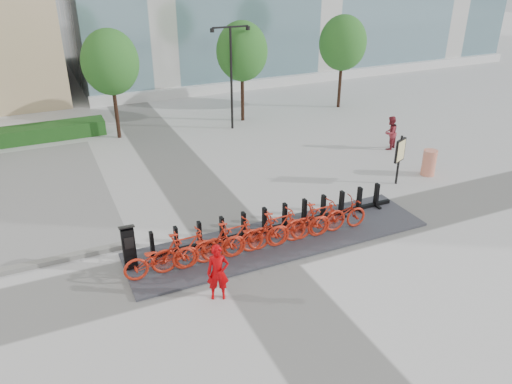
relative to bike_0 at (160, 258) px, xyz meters
name	(u,v)px	position (x,y,z in m)	size (l,w,h in m)	color
ground	(246,254)	(2.60, 0.05, -0.61)	(120.00, 120.00, 0.00)	silver
hedge_b	(40,133)	(-2.40, 13.25, -0.26)	(6.00, 1.20, 0.70)	#184B17
tree_1	(110,62)	(1.10, 12.05, 2.98)	(2.60, 2.60, 5.10)	#371D14
tree_2	(242,51)	(7.60, 12.05, 2.98)	(2.60, 2.60, 5.10)	#371D14
tree_3	(343,43)	(13.60, 12.05, 2.98)	(2.60, 2.60, 5.10)	#371D14
streetlamp	(231,66)	(6.60, 11.05, 2.52)	(2.00, 0.20, 5.00)	black
dock_pad	(281,239)	(3.90, 0.35, -0.57)	(9.60, 2.40, 0.08)	#33343B
dock_rail_posts	(276,219)	(3.96, 0.82, -0.11)	(8.02, 0.50, 0.85)	black
bike_0	(160,258)	(0.00, 0.00, 0.00)	(0.71, 2.03, 1.06)	#AC210F
bike_1	(185,250)	(0.72, 0.00, 0.06)	(0.56, 1.97, 1.18)	#AC210F
bike_2	(210,246)	(1.44, 0.00, 0.00)	(0.71, 2.03, 1.06)	#AC210F
bike_3	(233,239)	(2.16, 0.00, 0.06)	(0.56, 1.97, 1.18)	#AC210F
bike_4	(256,235)	(2.88, 0.00, 0.00)	(0.71, 2.03, 1.06)	#AC210F
bike_5	(277,228)	(3.60, 0.00, 0.06)	(0.56, 1.97, 1.18)	#AC210F
bike_6	(298,225)	(4.32, 0.00, 0.00)	(0.71, 2.03, 1.06)	#AC210F
bike_7	(319,219)	(5.04, 0.00, 0.06)	(0.56, 1.97, 1.18)	#AC210F
bike_8	(338,216)	(5.76, 0.00, 0.00)	(0.71, 2.03, 1.06)	#AC210F
kiosk	(129,247)	(-0.69, 0.69, 0.13)	(0.44, 0.38, 1.39)	black
worker_red	(218,272)	(1.12, -1.54, 0.17)	(0.57, 0.37, 1.57)	#B10004
pedestrian	(390,133)	(12.01, 5.40, 0.15)	(0.74, 0.58, 1.53)	maroon
construction_barrel	(429,163)	(11.59, 2.38, -0.09)	(0.55, 0.55, 1.05)	#FF4F16
map_sign	(400,152)	(9.89, 2.22, 0.69)	(0.62, 0.35, 1.96)	black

